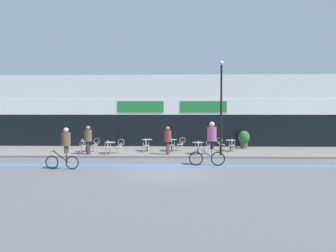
{
  "coord_description": "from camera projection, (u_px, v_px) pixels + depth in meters",
  "views": [
    {
      "loc": [
        0.47,
        -14.68,
        2.77
      ],
      "look_at": [
        -0.15,
        5.41,
        1.87
      ],
      "focal_mm": 35.0,
      "sensor_mm": 36.0,
      "label": 1
    }
  ],
  "objects": [
    {
      "name": "ground_plane",
      "position": [
        168.0,
        173.0,
        14.8
      ],
      "size": [
        120.0,
        120.0,
        0.0
      ],
      "primitive_type": "plane",
      "color": "#5B5B60"
    },
    {
      "name": "sidewalk_slab",
      "position": [
        171.0,
        152.0,
        22.03
      ],
      "size": [
        40.0,
        5.5,
        0.12
      ],
      "primitive_type": "cube",
      "color": "slate",
      "rests_on": "ground"
    },
    {
      "name": "storefront_facade",
      "position": [
        172.0,
        112.0,
        26.62
      ],
      "size": [
        40.0,
        4.06,
        5.53
      ],
      "color": "silver",
      "rests_on": "ground"
    },
    {
      "name": "bike_lane_stripe",
      "position": [
        169.0,
        166.0,
        16.66
      ],
      "size": [
        36.0,
        0.7,
        0.01
      ],
      "primitive_type": "cube",
      "color": "#3D7AB7",
      "rests_on": "ground"
    },
    {
      "name": "bistro_table_0",
      "position": [
        86.0,
        144.0,
        21.44
      ],
      "size": [
        0.68,
        0.68,
        0.7
      ],
      "color": "black",
      "rests_on": "sidewalk_slab"
    },
    {
      "name": "bistro_table_1",
      "position": [
        110.0,
        145.0,
        20.7
      ],
      "size": [
        0.68,
        0.68,
        0.7
      ],
      "color": "black",
      "rests_on": "sidewalk_slab"
    },
    {
      "name": "bistro_table_2",
      "position": [
        147.0,
        143.0,
        21.8
      ],
      "size": [
        0.69,
        0.69,
        0.78
      ],
      "color": "black",
      "rests_on": "sidewalk_slab"
    },
    {
      "name": "bistro_table_3",
      "position": [
        172.0,
        143.0,
        21.94
      ],
      "size": [
        0.67,
        0.67,
        0.76
      ],
      "color": "black",
      "rests_on": "sidewalk_slab"
    },
    {
      "name": "bistro_table_4",
      "position": [
        198.0,
        146.0,
        20.36
      ],
      "size": [
        0.7,
        0.7,
        0.72
      ],
      "color": "black",
      "rests_on": "sidewalk_slab"
    },
    {
      "name": "bistro_table_5",
      "position": [
        230.0,
        143.0,
        21.85
      ],
      "size": [
        0.64,
        0.64,
        0.73
      ],
      "color": "black",
      "rests_on": "sidewalk_slab"
    },
    {
      "name": "cafe_chair_0_near",
      "position": [
        83.0,
        145.0,
        20.81
      ],
      "size": [
        0.45,
        0.6,
        0.9
      ],
      "rotation": [
        0.0,
        0.0,
        1.45
      ],
      "color": "beige",
      "rests_on": "sidewalk_slab"
    },
    {
      "name": "cafe_chair_0_side",
      "position": [
        95.0,
        144.0,
        21.41
      ],
      "size": [
        0.59,
        0.44,
        0.9
      ],
      "rotation": [
        0.0,
        0.0,
        3.03
      ],
      "color": "beige",
      "rests_on": "sidewalk_slab"
    },
    {
      "name": "cafe_chair_1_near",
      "position": [
        108.0,
        146.0,
        20.08
      ],
      "size": [
        0.42,
        0.59,
        0.9
      ],
      "rotation": [
        0.0,
        0.0,
        1.63
      ],
      "color": "beige",
      "rests_on": "sidewalk_slab"
    },
    {
      "name": "cafe_chair_1_side",
      "position": [
        120.0,
        145.0,
        20.68
      ],
      "size": [
        0.58,
        0.41,
        0.9
      ],
      "rotation": [
        0.0,
        0.0,
        3.11
      ],
      "color": "beige",
      "rests_on": "sidewalk_slab"
    },
    {
      "name": "cafe_chair_2_near",
      "position": [
        146.0,
        144.0,
        21.18
      ],
      "size": [
        0.41,
        0.58,
        0.9
      ],
      "rotation": [
        0.0,
        0.0,
        1.54
      ],
      "color": "beige",
      "rests_on": "sidewalk_slab"
    },
    {
      "name": "cafe_chair_3_near",
      "position": [
        172.0,
        144.0,
        21.32
      ],
      "size": [
        0.41,
        0.58,
        0.9
      ],
      "rotation": [
        0.0,
        0.0,
        1.6
      ],
      "color": "beige",
      "rests_on": "sidewalk_slab"
    },
    {
      "name": "cafe_chair_3_side",
      "position": [
        181.0,
        143.0,
        21.93
      ],
      "size": [
        0.6,
        0.45,
        0.9
      ],
      "rotation": [
        0.0,
        0.0,
        3.27
      ],
      "color": "beige",
      "rests_on": "sidewalk_slab"
    },
    {
      "name": "cafe_chair_4_near",
      "position": [
        198.0,
        147.0,
        19.74
      ],
      "size": [
        0.43,
        0.59,
        0.9
      ],
      "rotation": [
        0.0,
        0.0,
        1.48
      ],
      "color": "beige",
      "rests_on": "sidewalk_slab"
    },
    {
      "name": "cafe_chair_4_side",
      "position": [
        208.0,
        146.0,
        20.34
      ],
      "size": [
        0.58,
        0.41,
        0.9
      ],
      "rotation": [
        0.0,
        0.0,
        3.11
      ],
      "color": "beige",
      "rests_on": "sidewalk_slab"
    },
    {
      "name": "cafe_chair_5_near",
      "position": [
        232.0,
        144.0,
        21.23
      ],
      "size": [
        0.43,
        0.59,
        0.9
      ],
      "rotation": [
        0.0,
        0.0,
        1.49
      ],
      "color": "beige",
      "rests_on": "sidewalk_slab"
    },
    {
      "name": "cafe_chair_5_side",
      "position": [
        221.0,
        143.0,
        21.87
      ],
      "size": [
        0.58,
        0.41,
        0.9
      ],
      "rotation": [
        0.0,
        0.0,
        0.03
      ],
      "color": "beige",
      "rests_on": "sidewalk_slab"
    },
    {
      "name": "planter_pot",
      "position": [
        244.0,
        139.0,
        23.43
      ],
      "size": [
        0.79,
        0.79,
        1.26
      ],
      "color": "brown",
      "rests_on": "sidewalk_slab"
    },
    {
      "name": "lamp_post",
      "position": [
        221.0,
        101.0,
        19.59
      ],
      "size": [
        0.26,
        0.26,
        5.66
      ],
      "color": "black",
      "rests_on": "sidewalk_slab"
    },
    {
      "name": "cyclist_0",
      "position": [
        65.0,
        145.0,
        15.61
      ],
      "size": [
        1.66,
        0.5,
        2.0
      ],
      "rotation": [
        0.0,
        0.0,
        3.08
      ],
      "color": "black",
      "rests_on": "ground"
    },
    {
      "name": "cyclist_1",
      "position": [
        211.0,
        140.0,
        16.62
      ],
      "size": [
        1.84,
        0.51,
        2.25
      ],
      "rotation": [
        0.0,
        0.0,
        3.1
      ],
      "color": "black",
      "rests_on": "ground"
    },
    {
      "name": "pedestrian_near_end",
      "position": [
        88.0,
        137.0,
        20.09
      ],
      "size": [
        0.56,
        0.56,
        1.77
      ],
      "rotation": [
        0.0,
        0.0,
        2.88
      ],
      "color": "#382D47",
      "rests_on": "sidewalk_slab"
    },
    {
      "name": "pedestrian_far_end",
      "position": [
        168.0,
        138.0,
        20.04
      ],
      "size": [
        0.55,
        0.55,
        1.73
      ],
      "rotation": [
        0.0,
        0.0,
        -0.27
      ],
      "color": "#4C3D2D",
      "rests_on": "sidewalk_slab"
    }
  ]
}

